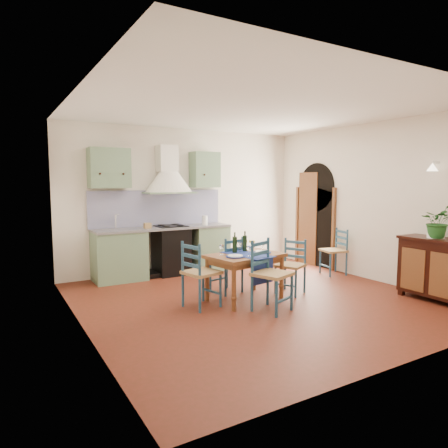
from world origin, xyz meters
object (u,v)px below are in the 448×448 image
(chair_near, at_px, (270,274))
(sideboard, at_px, (437,267))
(dining_table, at_px, (245,259))
(potted_plant, at_px, (437,221))

(chair_near, distance_m, sideboard, 2.56)
(dining_table, xyz_separation_m, sideboard, (2.42, -1.47, -0.10))
(dining_table, height_order, sideboard, dining_table)
(chair_near, height_order, sideboard, chair_near)
(dining_table, height_order, potted_plant, potted_plant)
(potted_plant, bearing_deg, sideboard, -69.63)
(dining_table, relative_size, chair_near, 1.22)
(sideboard, xyz_separation_m, potted_plant, (-0.01, 0.03, 0.67))
(chair_near, xyz_separation_m, sideboard, (2.41, -0.87, 0.00))
(chair_near, bearing_deg, potted_plant, -19.37)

